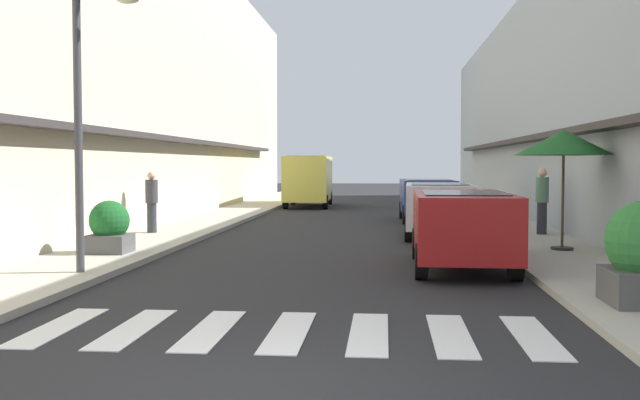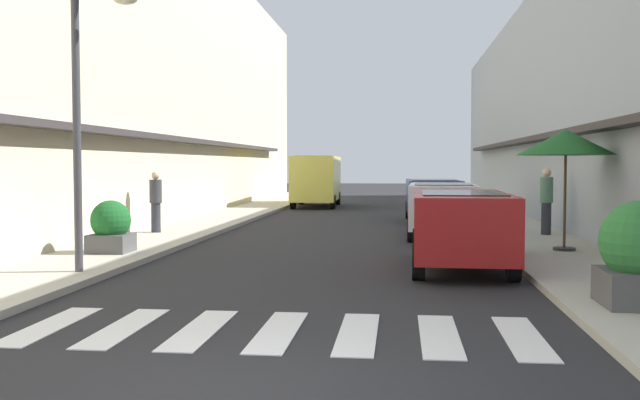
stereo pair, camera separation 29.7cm
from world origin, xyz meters
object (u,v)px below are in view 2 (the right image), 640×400
planter_midblock (111,227)px  pedestrian_walking_far (546,200)px  street_lamp (87,96)px  cafe_umbrella (566,143)px  delivery_van (316,177)px  parked_car_mid (442,204)px  pedestrian_walking_near (156,200)px  parked_car_near (461,221)px  parked_car_far (433,195)px

planter_midblock → pedestrian_walking_far: pedestrian_walking_far is taller
street_lamp → cafe_umbrella: 9.89m
delivery_van → planter_midblock: delivery_van is taller
parked_car_mid → pedestrian_walking_near: 7.85m
delivery_van → cafe_umbrella: (7.44, -17.74, 1.05)m
parked_car_mid → delivery_van: 14.90m
parked_car_near → cafe_umbrella: (2.42, 2.36, 1.53)m
parked_car_near → pedestrian_walking_near: pedestrian_walking_near is taller
parked_car_mid → street_lamp: (-6.53, -7.89, 2.25)m
parked_car_near → pedestrian_walking_far: bearing=65.4°
delivery_van → pedestrian_walking_near: (-2.80, -14.60, -0.41)m
street_lamp → planter_midblock: 3.80m
parked_car_mid → cafe_umbrella: 4.70m
parked_car_far → cafe_umbrella: size_ratio=1.53×
parked_car_far → parked_car_near: bearing=-90.0°
pedestrian_walking_near → parked_car_near: bearing=-115.4°
pedestrian_walking_far → cafe_umbrella: bearing=-14.1°
delivery_van → planter_midblock: bearing=-96.7°
parked_car_near → planter_midblock: bearing=172.6°
cafe_umbrella → pedestrian_walking_far: bearing=85.1°
parked_car_near → parked_car_mid: size_ratio=1.06×
cafe_umbrella → pedestrian_walking_near: 10.81m
parked_car_near → parked_car_far: size_ratio=1.08×
pedestrian_walking_far → planter_midblock: bearing=-72.5°
parked_car_far → planter_midblock: parked_car_far is taller
street_lamp → parked_car_mid: bearing=50.4°
street_lamp → cafe_umbrella: size_ratio=1.89×
cafe_umbrella → parked_car_mid: bearing=123.0°
cafe_umbrella → parked_car_far: bearing=104.7°
parked_car_near → delivery_van: delivery_van is taller
parked_car_mid → parked_car_far: same height
parked_car_far → cafe_umbrella: 9.66m
parked_car_mid → pedestrian_walking_far: size_ratio=2.32×
parked_car_far → planter_midblock: bearing=-124.3°
parked_car_mid → planter_midblock: size_ratio=3.69×
parked_car_near → cafe_umbrella: 3.71m
parked_car_far → planter_midblock: size_ratio=3.61×
delivery_van → planter_midblock: size_ratio=4.90×
parked_car_near → planter_midblock: size_ratio=3.89×
street_lamp → pedestrian_walking_far: street_lamp is taller
delivery_van → pedestrian_walking_far: bearing=-61.3°
cafe_umbrella → pedestrian_walking_far: 3.88m
parked_car_mid → delivery_van: bearing=109.7°
parked_car_far → cafe_umbrella: bearing=-75.3°
delivery_van → planter_midblock: 19.30m
parked_car_near → parked_car_far: (0.00, 11.59, -0.00)m
parked_car_mid → pedestrian_walking_far: pedestrian_walking_far is taller
parked_car_near → pedestrian_walking_near: size_ratio=2.59×
delivery_van → parked_car_mid: bearing=-70.3°
pedestrian_walking_near → street_lamp: bearing=-160.2°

